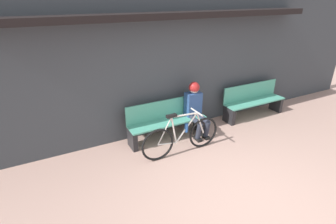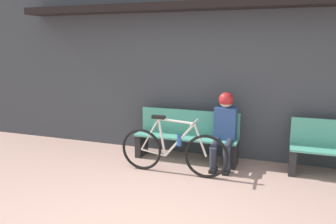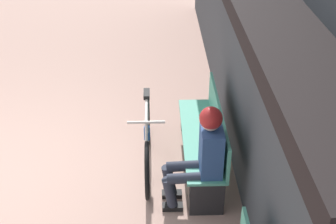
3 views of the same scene
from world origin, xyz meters
name	(u,v)px [view 3 (image 3 of 3)]	position (x,y,z in m)	size (l,w,h in m)	color
ground_plane	(10,181)	(0.00, 0.00, 0.00)	(24.00, 24.00, 0.00)	tan
storefront_wall	(252,44)	(0.00, 2.63, 1.66)	(12.00, 0.56, 3.20)	#3D4247
park_bench_near	(205,139)	(-0.23, 2.25, 0.39)	(1.70, 0.42, 0.82)	#51A88E
bicycle	(147,140)	(-0.25, 1.58, 0.36)	(1.66, 0.40, 0.88)	black
person_seated	(202,151)	(0.41, 2.14, 0.67)	(0.34, 0.61, 1.18)	#2D3342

